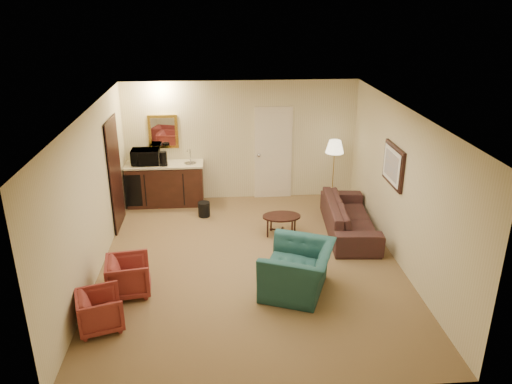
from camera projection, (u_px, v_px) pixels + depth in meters
The scene contains 12 objects.
ground at pixel (251, 263), 8.49m from camera, with size 6.00×6.00×0.00m, color brown.
room_walls at pixel (242, 153), 8.56m from camera, with size 5.02×6.01×2.61m.
wetbar_cabinet at pixel (166, 184), 10.72m from camera, with size 1.64×0.58×0.92m, color #381A12.
sofa at pixel (350, 212), 9.43m from camera, with size 2.16×0.63×0.85m, color black.
teal_armchair at pixel (298, 262), 7.52m from camera, with size 1.13×0.74×0.99m, color #1C4645.
rose_chair_near at pixel (128, 274), 7.52m from camera, with size 0.63×0.59×0.65m, color maroon.
rose_chair_far at pixel (100, 309), 6.74m from camera, with size 0.58×0.54×0.60m, color maroon.
coffee_table at pixel (281, 225), 9.39m from camera, with size 0.71×0.48×0.41m, color black.
floor_lamp at pixel (333, 173), 10.58m from camera, with size 0.38×0.38×1.45m, color #B4903C.
waste_bin at pixel (204, 209), 10.23m from camera, with size 0.24×0.24×0.30m, color black.
microwave at pixel (145, 155), 10.46m from camera, with size 0.58×0.32×0.39m, color black.
coffee_maker at pixel (163, 159), 10.39m from camera, with size 0.16×0.16×0.30m, color black.
Camera 1 is at (-0.48, -7.43, 4.25)m, focal length 35.00 mm.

